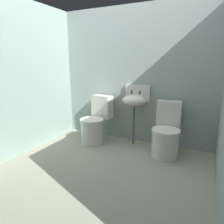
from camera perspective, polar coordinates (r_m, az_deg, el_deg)
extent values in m
cube|color=gray|center=(2.75, -2.69, -16.49)|extent=(3.05, 2.67, 0.08)
cube|color=#8D9D99|center=(3.46, 6.63, 10.02)|extent=(3.05, 0.10, 2.23)
cube|color=#899F98|center=(3.33, -23.59, 8.79)|extent=(0.10, 2.47, 2.23)
cylinder|color=silver|center=(3.46, -5.66, -5.65)|extent=(0.43, 0.43, 0.38)
cylinder|color=silver|center=(3.40, -5.75, -2.32)|extent=(0.45, 0.45, 0.04)
cube|color=silver|center=(3.58, -2.78, 1.57)|extent=(0.38, 0.23, 0.40)
cylinder|color=silver|center=(3.05, 14.80, -8.94)|extent=(0.41, 0.41, 0.38)
cylinder|color=silver|center=(2.97, 15.06, -5.20)|extent=(0.43, 0.43, 0.04)
cube|color=silver|center=(3.21, 15.83, -0.47)|extent=(0.37, 0.21, 0.40)
cylinder|color=#4D5552|center=(3.36, 6.12, -3.76)|extent=(0.04, 0.04, 0.66)
ellipsoid|color=silver|center=(3.26, 6.32, 3.28)|extent=(0.40, 0.32, 0.18)
cube|color=silver|center=(3.39, 7.31, 5.41)|extent=(0.42, 0.04, 0.28)
cylinder|color=#4D5552|center=(3.32, 5.58, 5.60)|extent=(0.04, 0.04, 0.06)
cylinder|color=#4D5552|center=(3.27, 7.89, 5.42)|extent=(0.04, 0.04, 0.06)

